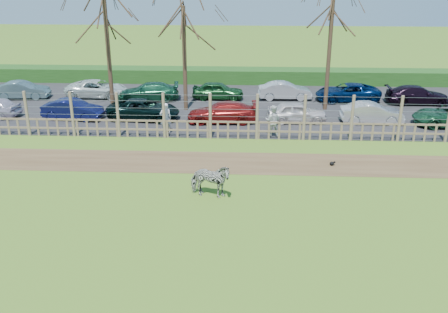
{
  "coord_description": "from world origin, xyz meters",
  "views": [
    {
      "loc": [
        1.97,
        -17.52,
        8.92
      ],
      "look_at": [
        1.0,
        2.5,
        1.1
      ],
      "focal_mm": 40.0,
      "sensor_mm": 36.0,
      "label": 1
    }
  ],
  "objects_px": {
    "tree_right": "(331,27)",
    "car_8": "(97,89)",
    "tree_left": "(106,22)",
    "car_11": "(285,91)",
    "car_2": "(144,109)",
    "car_7": "(22,90)",
    "car_3": "(222,112)",
    "car_9": "(148,92)",
    "car_13": "(417,95)",
    "car_5": "(372,113)",
    "car_1": "(73,109)",
    "crow": "(332,163)",
    "car_10": "(218,91)",
    "car_12": "(348,92)",
    "tree_mid": "(184,33)",
    "visitor_b": "(273,121)",
    "visitor_a": "(166,118)",
    "car_4": "(297,112)",
    "zebra": "(210,181)"
  },
  "relations": [
    {
      "from": "visitor_a",
      "to": "car_7",
      "type": "relative_size",
      "value": 0.47
    },
    {
      "from": "car_5",
      "to": "car_1",
      "type": "bearing_deg",
      "value": 91.02
    },
    {
      "from": "tree_right",
      "to": "car_8",
      "type": "xyz_separation_m",
      "value": [
        -15.59,
        2.32,
        -4.6
      ]
    },
    {
      "from": "visitor_a",
      "to": "car_3",
      "type": "bearing_deg",
      "value": -160.86
    },
    {
      "from": "car_2",
      "to": "tree_right",
      "type": "bearing_deg",
      "value": -71.03
    },
    {
      "from": "crow",
      "to": "visitor_b",
      "type": "bearing_deg",
      "value": 122.65
    },
    {
      "from": "tree_left",
      "to": "crow",
      "type": "relative_size",
      "value": 29.19
    },
    {
      "from": "car_3",
      "to": "car_10",
      "type": "height_order",
      "value": "same"
    },
    {
      "from": "car_1",
      "to": "car_9",
      "type": "relative_size",
      "value": 0.88
    },
    {
      "from": "car_3",
      "to": "car_9",
      "type": "bearing_deg",
      "value": -135.06
    },
    {
      "from": "tree_left",
      "to": "car_12",
      "type": "distance_m",
      "value": 16.49
    },
    {
      "from": "tree_mid",
      "to": "visitor_b",
      "type": "bearing_deg",
      "value": -43.04
    },
    {
      "from": "car_10",
      "to": "car_11",
      "type": "distance_m",
      "value": 4.63
    },
    {
      "from": "car_8",
      "to": "car_13",
      "type": "height_order",
      "value": "same"
    },
    {
      "from": "car_8",
      "to": "car_11",
      "type": "distance_m",
      "value": 13.13
    },
    {
      "from": "visitor_a",
      "to": "car_4",
      "type": "relative_size",
      "value": 0.49
    },
    {
      "from": "car_13",
      "to": "car_12",
      "type": "bearing_deg",
      "value": 83.2
    },
    {
      "from": "crow",
      "to": "car_12",
      "type": "distance_m",
      "value": 12.08
    },
    {
      "from": "tree_right",
      "to": "tree_mid",
      "type": "bearing_deg",
      "value": -176.82
    },
    {
      "from": "tree_mid",
      "to": "car_3",
      "type": "bearing_deg",
      "value": -46.48
    },
    {
      "from": "visitor_b",
      "to": "car_9",
      "type": "relative_size",
      "value": 0.42
    },
    {
      "from": "tree_left",
      "to": "car_11",
      "type": "distance_m",
      "value": 12.72
    },
    {
      "from": "zebra",
      "to": "car_7",
      "type": "relative_size",
      "value": 0.47
    },
    {
      "from": "car_4",
      "to": "car_10",
      "type": "xyz_separation_m",
      "value": [
        -4.99,
        5.11,
        0.0
      ]
    },
    {
      "from": "tree_left",
      "to": "tree_right",
      "type": "xyz_separation_m",
      "value": [
        13.5,
        1.5,
        -0.37
      ]
    },
    {
      "from": "car_3",
      "to": "car_12",
      "type": "xyz_separation_m",
      "value": [
        8.31,
        5.25,
        0.0
      ]
    },
    {
      "from": "car_8",
      "to": "car_11",
      "type": "relative_size",
      "value": 1.19
    },
    {
      "from": "crow",
      "to": "car_11",
      "type": "distance_m",
      "value": 12.11
    },
    {
      "from": "car_7",
      "to": "car_9",
      "type": "xyz_separation_m",
      "value": [
        8.85,
        -0.03,
        0.0
      ]
    },
    {
      "from": "tree_left",
      "to": "car_5",
      "type": "height_order",
      "value": "tree_left"
    },
    {
      "from": "car_2",
      "to": "car_11",
      "type": "bearing_deg",
      "value": -54.49
    },
    {
      "from": "car_4",
      "to": "car_9",
      "type": "xyz_separation_m",
      "value": [
        -9.74,
        4.57,
        0.0
      ]
    },
    {
      "from": "tree_mid",
      "to": "car_11",
      "type": "distance_m",
      "value": 8.31
    },
    {
      "from": "car_4",
      "to": "visitor_b",
      "type": "bearing_deg",
      "value": 146.69
    },
    {
      "from": "tree_right",
      "to": "car_13",
      "type": "xyz_separation_m",
      "value": [
        6.33,
        1.64,
        -4.6
      ]
    },
    {
      "from": "visitor_a",
      "to": "car_1",
      "type": "bearing_deg",
      "value": -38.97
    },
    {
      "from": "car_1",
      "to": "car_2",
      "type": "relative_size",
      "value": 0.84
    },
    {
      "from": "car_2",
      "to": "car_7",
      "type": "xyz_separation_m",
      "value": [
        -9.39,
        4.45,
        0.0
      ]
    },
    {
      "from": "tree_mid",
      "to": "visitor_a",
      "type": "height_order",
      "value": "tree_mid"
    },
    {
      "from": "crow",
      "to": "car_11",
      "type": "relative_size",
      "value": 0.07
    },
    {
      "from": "visitor_b",
      "to": "car_13",
      "type": "bearing_deg",
      "value": -133.54
    },
    {
      "from": "crow",
      "to": "car_13",
      "type": "relative_size",
      "value": 0.07
    },
    {
      "from": "crow",
      "to": "car_10",
      "type": "distance_m",
      "value": 13.32
    },
    {
      "from": "car_5",
      "to": "car_13",
      "type": "height_order",
      "value": "same"
    },
    {
      "from": "car_2",
      "to": "car_3",
      "type": "height_order",
      "value": "same"
    },
    {
      "from": "tree_mid",
      "to": "car_10",
      "type": "relative_size",
      "value": 1.94
    },
    {
      "from": "visitor_b",
      "to": "car_2",
      "type": "bearing_deg",
      "value": -9.12
    },
    {
      "from": "car_5",
      "to": "car_12",
      "type": "bearing_deg",
      "value": 6.62
    },
    {
      "from": "car_10",
      "to": "car_12",
      "type": "relative_size",
      "value": 0.82
    },
    {
      "from": "tree_left",
      "to": "car_12",
      "type": "relative_size",
      "value": 1.82
    }
  ]
}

